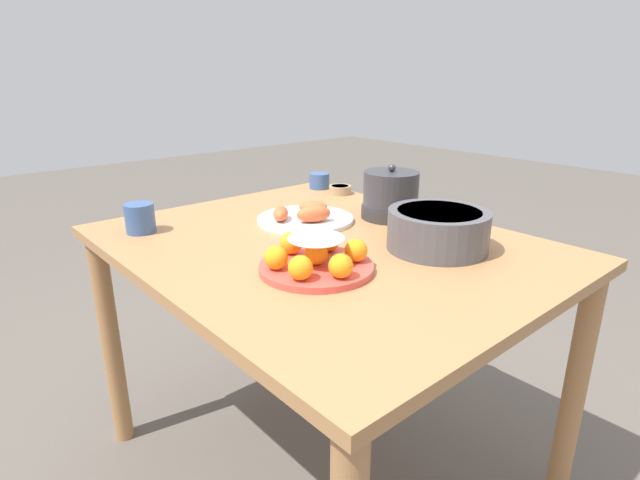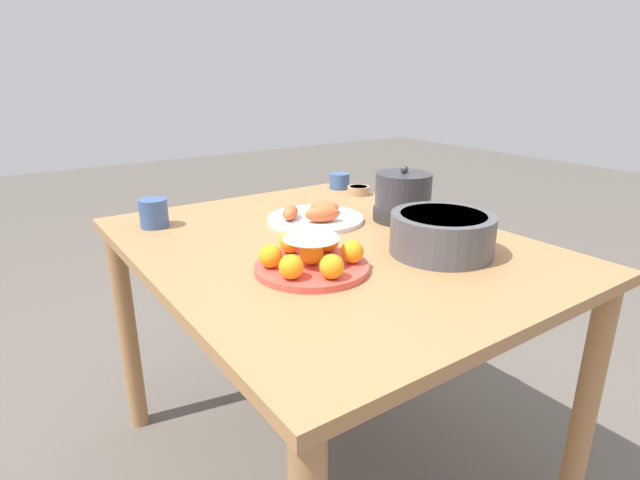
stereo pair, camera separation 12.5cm
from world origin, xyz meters
The scene contains 9 objects.
ground_plane centered at (0.00, 0.00, 0.00)m, with size 12.00×12.00×0.00m, color #5B544C.
dining_table centered at (0.00, 0.00, 0.66)m, with size 1.20×0.96×0.77m.
cake_plate centered at (0.15, -0.15, 0.80)m, with size 0.27×0.27×0.09m.
serving_bowl centered at (0.24, 0.18, 0.82)m, with size 0.26×0.26×0.10m.
sauce_bowl centered at (-0.38, 0.42, 0.78)m, with size 0.08×0.08×0.03m.
seafood_platter centered at (-0.18, 0.08, 0.78)m, with size 0.30×0.30×0.06m.
cup_near centered at (-0.41, -0.34, 0.81)m, with size 0.08×0.08×0.08m.
cup_far centered at (-0.50, 0.42, 0.80)m, with size 0.08×0.08×0.06m.
warming_pot centered at (-0.04, 0.32, 0.84)m, with size 0.18×0.18×0.17m.
Camera 2 is at (1.05, -0.76, 1.21)m, focal length 28.00 mm.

